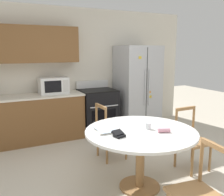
{
  "coord_description": "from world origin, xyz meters",
  "views": [
    {
      "loc": [
        -1.73,
        -2.51,
        1.73
      ],
      "look_at": [
        0.07,
        1.15,
        0.95
      ],
      "focal_mm": 40.0,
      "sensor_mm": 36.0,
      "label": 1
    }
  ],
  "objects_px": {
    "microwave": "(53,85)",
    "dining_chair_near": "(198,194)",
    "dining_chair_right": "(192,140)",
    "dining_chair_far": "(110,132)",
    "candle_glass": "(148,126)",
    "wallet": "(119,134)",
    "oven_range": "(98,111)",
    "refrigerator": "(137,87)"
  },
  "relations": [
    {
      "from": "microwave",
      "to": "dining_chair_near",
      "type": "bearing_deg",
      "value": -81.17
    },
    {
      "from": "dining_chair_right",
      "to": "dining_chair_far",
      "type": "relative_size",
      "value": 1.0
    },
    {
      "from": "dining_chair_near",
      "to": "dining_chair_right",
      "type": "bearing_deg",
      "value": -35.4
    },
    {
      "from": "dining_chair_right",
      "to": "candle_glass",
      "type": "distance_m",
      "value": 0.92
    },
    {
      "from": "dining_chair_far",
      "to": "dining_chair_right",
      "type": "bearing_deg",
      "value": 45.83
    },
    {
      "from": "dining_chair_far",
      "to": "wallet",
      "type": "relative_size",
      "value": 6.11
    },
    {
      "from": "oven_range",
      "to": "dining_chair_far",
      "type": "height_order",
      "value": "oven_range"
    },
    {
      "from": "microwave",
      "to": "dining_chair_right",
      "type": "distance_m",
      "value": 2.76
    },
    {
      "from": "microwave",
      "to": "dining_chair_near",
      "type": "height_order",
      "value": "microwave"
    },
    {
      "from": "oven_range",
      "to": "dining_chair_far",
      "type": "distance_m",
      "value": 1.37
    },
    {
      "from": "dining_chair_far",
      "to": "wallet",
      "type": "distance_m",
      "value": 1.17
    },
    {
      "from": "refrigerator",
      "to": "microwave",
      "type": "bearing_deg",
      "value": 175.81
    },
    {
      "from": "dining_chair_right",
      "to": "dining_chair_near",
      "type": "bearing_deg",
      "value": 47.47
    },
    {
      "from": "refrigerator",
      "to": "microwave",
      "type": "xyz_separation_m",
      "value": [
        -1.84,
        0.13,
        0.14
      ]
    },
    {
      "from": "microwave",
      "to": "dining_chair_far",
      "type": "xyz_separation_m",
      "value": [
        0.56,
        -1.4,
        -0.62
      ]
    },
    {
      "from": "dining_chair_near",
      "to": "dining_chair_far",
      "type": "distance_m",
      "value": 1.93
    },
    {
      "from": "oven_range",
      "to": "dining_chair_right",
      "type": "xyz_separation_m",
      "value": [
        0.58,
        -2.18,
        -0.03
      ]
    },
    {
      "from": "refrigerator",
      "to": "dining_chair_right",
      "type": "height_order",
      "value": "refrigerator"
    },
    {
      "from": "microwave",
      "to": "wallet",
      "type": "height_order",
      "value": "microwave"
    },
    {
      "from": "microwave",
      "to": "dining_chair_near",
      "type": "xyz_separation_m",
      "value": [
        0.52,
        -3.33,
        -0.62
      ]
    },
    {
      "from": "candle_glass",
      "to": "refrigerator",
      "type": "bearing_deg",
      "value": 61.47
    },
    {
      "from": "oven_range",
      "to": "dining_chair_near",
      "type": "bearing_deg",
      "value": -96.69
    },
    {
      "from": "microwave",
      "to": "wallet",
      "type": "relative_size",
      "value": 3.69
    },
    {
      "from": "dining_chair_near",
      "to": "candle_glass",
      "type": "bearing_deg",
      "value": -0.62
    },
    {
      "from": "refrigerator",
      "to": "candle_glass",
      "type": "distance_m",
      "value": 2.52
    },
    {
      "from": "candle_glass",
      "to": "wallet",
      "type": "bearing_deg",
      "value": -168.77
    },
    {
      "from": "dining_chair_far",
      "to": "dining_chair_near",
      "type": "bearing_deg",
      "value": -2.55
    },
    {
      "from": "dining_chair_far",
      "to": "wallet",
      "type": "xyz_separation_m",
      "value": [
        -0.39,
        -1.04,
        0.35
      ]
    },
    {
      "from": "refrigerator",
      "to": "oven_range",
      "type": "distance_m",
      "value": 1.04
    },
    {
      "from": "refrigerator",
      "to": "candle_glass",
      "type": "xyz_separation_m",
      "value": [
        -1.2,
        -2.22,
        -0.12
      ]
    },
    {
      "from": "microwave",
      "to": "dining_chair_right",
      "type": "xyz_separation_m",
      "value": [
        1.48,
        -2.25,
        -0.62
      ]
    },
    {
      "from": "refrigerator",
      "to": "dining_chair_right",
      "type": "relative_size",
      "value": 2.03
    },
    {
      "from": "microwave",
      "to": "wallet",
      "type": "xyz_separation_m",
      "value": [
        0.16,
        -2.44,
        -0.27
      ]
    },
    {
      "from": "refrigerator",
      "to": "dining_chair_near",
      "type": "height_order",
      "value": "refrigerator"
    },
    {
      "from": "wallet",
      "to": "dining_chair_near",
      "type": "bearing_deg",
      "value": -68.16
    },
    {
      "from": "candle_glass",
      "to": "wallet",
      "type": "relative_size",
      "value": 0.53
    },
    {
      "from": "microwave",
      "to": "dining_chair_far",
      "type": "height_order",
      "value": "microwave"
    },
    {
      "from": "dining_chair_near",
      "to": "dining_chair_right",
      "type": "relative_size",
      "value": 1.0
    },
    {
      "from": "dining_chair_far",
      "to": "refrigerator",
      "type": "bearing_deg",
      "value": 133.17
    },
    {
      "from": "oven_range",
      "to": "wallet",
      "type": "height_order",
      "value": "oven_range"
    },
    {
      "from": "microwave",
      "to": "dining_chair_right",
      "type": "relative_size",
      "value": 0.6
    },
    {
      "from": "oven_range",
      "to": "wallet",
      "type": "xyz_separation_m",
      "value": [
        -0.74,
        -2.37,
        0.32
      ]
    }
  ]
}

